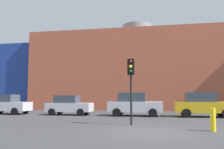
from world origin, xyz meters
The scene contains 8 objects.
ground_plane centered at (0.00, 0.00, 0.00)m, with size 200.00×200.00×0.00m, color #38383A.
building_backdrop centered at (-2.19, 21.94, 4.54)m, with size 40.13×12.81×11.35m.
parked_car_0 centered at (-12.81, 8.69, 0.86)m, with size 4.00×1.96×1.73m.
parked_car_1 centered at (-6.96, 8.69, 0.82)m, with size 3.82×1.88×1.65m.
parked_car_2 centered at (-1.37, 8.69, 0.93)m, with size 4.31×2.11×1.87m.
parked_car_3 centered at (3.87, 8.69, 0.93)m, with size 4.32×2.12×1.87m.
traffic_light_island centered at (-0.99, 2.45, 2.71)m, with size 0.38×0.38×3.67m.
bollard_yellow_0 centered at (2.90, 0.72, 0.52)m, with size 0.24×0.24×1.04m, color yellow.
Camera 1 is at (0.44, -11.05, 1.57)m, focal length 38.91 mm.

